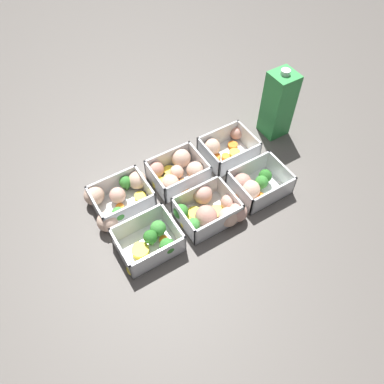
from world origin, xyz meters
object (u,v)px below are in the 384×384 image
Objects in this scene: container_near_left at (152,241)px; container_near_center at (212,211)px; juice_carton at (278,104)px; container_far_left at (117,199)px; container_far_center at (177,171)px; container_far_right at (226,147)px; container_near_right at (254,185)px.

container_near_center is at bearing -0.80° from container_near_left.
juice_carton is at bearing 18.10° from container_near_left.
juice_carton is at bearing 1.05° from container_far_left.
container_far_left is 0.17m from container_far_center.
container_far_left is at bearing -178.70° from container_far_right.
container_near_right is 0.70× the size of juice_carton.
container_far_left is at bearing -178.95° from juice_carton.
container_far_center is at bearing 0.40° from container_far_left.
container_near_left and container_near_right have the same top height.
container_near_center is 0.80× the size of juice_carton.
container_near_right is 0.82× the size of container_far_left.
container_far_right is (0.31, 0.15, -0.00)m from container_near_left.
container_near_left is 0.83× the size of container_far_left.
container_near_right is at bearing -44.41° from container_far_center.
container_far_right is (0.15, 0.16, -0.00)m from container_near_center.
juice_carton is at bearing 26.49° from container_near_center.
container_near_left is 0.21m from container_far_center.
container_near_left is 0.88× the size of container_near_center.
container_far_left is (-0.02, 0.15, 0.00)m from container_near_left.
container_far_center is (-0.14, 0.14, -0.00)m from container_near_right.
container_near_right is at bearing 4.20° from container_near_center.
container_near_left is at bearing -135.71° from container_far_center.
container_near_center is 1.10× the size of container_far_right.
container_far_center is at bearing -178.61° from juice_carton.
container_near_left is at bearing -178.50° from container_near_right.
juice_carton reaches higher than container_near_right.
container_near_right is at bearing -140.87° from juice_carton.
container_far_right is 0.73× the size of juice_carton.
container_near_right is at bearing -95.49° from container_far_right.
container_far_right is (0.01, 0.15, -0.00)m from container_near_right.
container_near_left is at bearing -83.41° from container_far_left.
container_near_right and container_far_center have the same top height.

